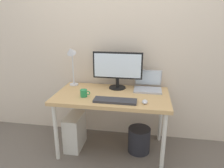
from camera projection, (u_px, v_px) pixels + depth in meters
name	position (u px, v px, depth m)	size (l,w,h in m)	color
ground_plane	(112.00, 148.00, 2.55)	(6.00, 6.00, 0.00)	#665B51
back_wall	(118.00, 37.00, 2.53)	(4.40, 0.04, 2.60)	beige
desk	(112.00, 100.00, 2.35)	(1.27, 0.70, 0.71)	tan
monitor	(118.00, 68.00, 2.45)	(0.59, 0.20, 0.44)	black
laptop	(148.00, 85.00, 2.47)	(0.32, 0.27, 0.23)	#B2B2B7
desk_lamp	(71.00, 57.00, 2.51)	(0.11, 0.16, 0.51)	silver
keyboard	(115.00, 101.00, 2.12)	(0.44, 0.14, 0.02)	#333338
mouse	(145.00, 102.00, 2.08)	(0.06, 0.09, 0.03)	silver
coffee_mug	(84.00, 93.00, 2.25)	(0.11, 0.08, 0.08)	#268C4C
computer_tower	(75.00, 131.00, 2.53)	(0.18, 0.36, 0.42)	silver
wastebasket	(139.00, 140.00, 2.46)	(0.26, 0.26, 0.30)	#232328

